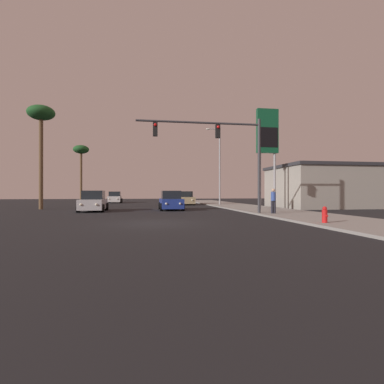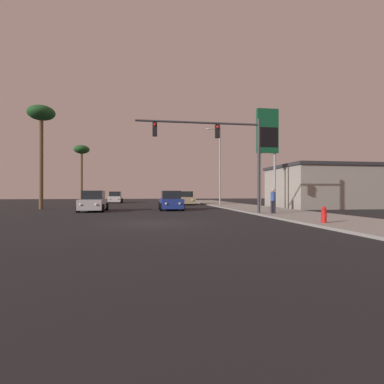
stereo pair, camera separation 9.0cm
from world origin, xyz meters
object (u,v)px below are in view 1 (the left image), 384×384
street_lamp (219,162)px  gas_station_sign (267,137)px  car_white (115,198)px  car_silver (93,202)px  pedestrian_on_sidewalk (273,200)px  palm_tree_far (81,153)px  car_tan (185,199)px  fire_hydrant (325,215)px  car_blue (171,201)px  traffic_light_mast (224,145)px  palm_tree_near (41,119)px

street_lamp → gas_station_sign: (2.45, -8.34, 1.50)m
car_white → car_silver: bearing=89.9°
pedestrian_on_sidewalk → palm_tree_far: palm_tree_far is taller
car_tan → pedestrian_on_sidewalk: bearing=99.3°
car_tan → street_lamp: street_lamp is taller
pedestrian_on_sidewalk → car_white: bearing=116.0°
pedestrian_on_sidewalk → palm_tree_far: bearing=121.6°
fire_hydrant → palm_tree_far: size_ratio=0.08×
car_blue → palm_tree_far: bearing=-62.4°
car_blue → street_lamp: size_ratio=0.48×
traffic_light_mast → palm_tree_far: bearing=117.4°
pedestrian_on_sidewalk → palm_tree_near: bearing=150.9°
car_tan → car_silver: (-9.14, -11.87, 0.00)m
car_blue → car_silver: same height
car_silver → palm_tree_near: palm_tree_near is taller
gas_station_sign → palm_tree_near: 20.65m
palm_tree_far → pedestrian_on_sidewalk: bearing=-58.4°
car_tan → palm_tree_far: 20.26m
car_blue → street_lamp: (6.29, 7.84, 4.36)m
gas_station_sign → palm_tree_near: bearing=170.9°
fire_hydrant → pedestrian_on_sidewalk: (0.32, 6.30, 0.55)m
traffic_light_mast → gas_station_sign: 8.48m
car_silver → car_white: (-0.24, 20.31, 0.00)m
gas_station_sign → car_silver: bearing=-178.2°
car_white → palm_tree_far: bearing=-32.7°
car_silver → street_lamp: bearing=-146.1°
pedestrian_on_sidewalk → traffic_light_mast: bearing=168.2°
car_tan → fire_hydrant: bearing=95.7°
fire_hydrant → car_blue: bearing=113.9°
traffic_light_mast → gas_station_sign: size_ratio=0.95×
car_silver → pedestrian_on_sidewalk: (12.69, -6.23, 0.27)m
car_tan → traffic_light_mast: (0.30, -17.42, 4.03)m
car_tan → street_lamp: size_ratio=0.48×
car_blue → fire_hydrant: 14.76m
car_silver → fire_hydrant: car_silver is taller
car_tan → gas_station_sign: (6.00, -11.40, 5.86)m
car_white → traffic_light_mast: size_ratio=0.51×
traffic_light_mast → fire_hydrant: (2.92, -6.98, -4.30)m
car_silver → gas_station_sign: bearing=-179.1°
car_tan → pedestrian_on_sidewalk: 18.44m
gas_station_sign → palm_tree_far: gas_station_sign is taller
car_blue → palm_tree_far: size_ratio=0.48×
traffic_light_mast → palm_tree_near: size_ratio=0.90×
car_silver → palm_tree_far: palm_tree_far is taller
car_white → car_blue: bearing=108.1°
traffic_light_mast → palm_tree_far: palm_tree_far is taller
pedestrian_on_sidewalk → street_lamp: bearing=90.0°
car_tan → pedestrian_on_sidewalk: (3.55, -18.09, 0.27)m
car_blue → palm_tree_near: palm_tree_near is taller
fire_hydrant → pedestrian_on_sidewalk: size_ratio=0.46×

